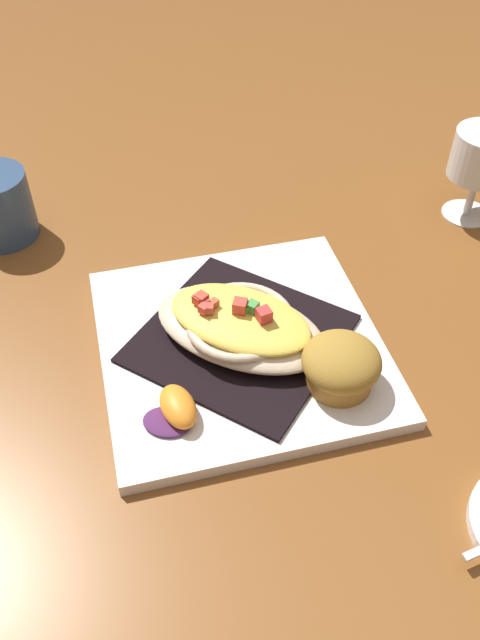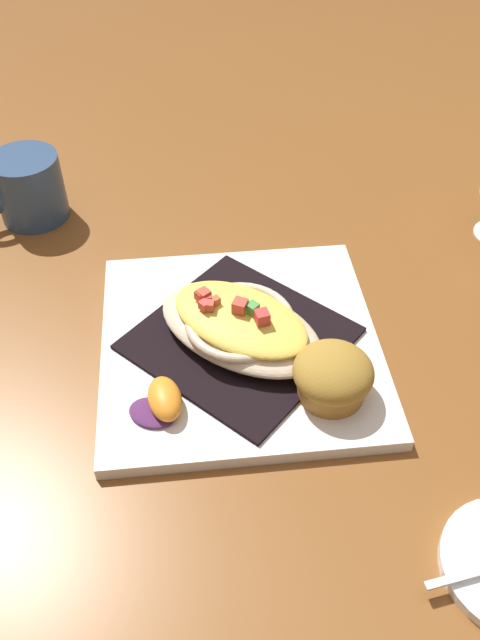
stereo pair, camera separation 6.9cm
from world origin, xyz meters
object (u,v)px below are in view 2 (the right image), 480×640
object	(u,v)px
muffin	(333,376)
square_plate	(240,344)
gratin_dish	(240,324)
coffee_mug	(29,191)
orange_garnish	(163,401)

from	to	relation	value
muffin	square_plate	bearing A→B (deg)	-122.89
gratin_dish	coffee_mug	xyz separation A→B (m)	(-0.22, -0.30, -0.00)
gratin_dish	orange_garnish	world-z (taller)	gratin_dish
orange_garnish	square_plate	bearing A→B (deg)	146.83
gratin_dish	muffin	size ratio (longest dim) A/B	2.78
gratin_dish	orange_garnish	bearing A→B (deg)	-33.11
square_plate	muffin	bearing A→B (deg)	57.11
coffee_mug	square_plate	bearing A→B (deg)	54.56
square_plate	muffin	world-z (taller)	muffin
square_plate	orange_garnish	size ratio (longest dim) A/B	4.54
square_plate	coffee_mug	distance (m)	0.37
square_plate	orange_garnish	distance (m)	0.12
gratin_dish	coffee_mug	distance (m)	0.37
square_plate	muffin	size ratio (longest dim) A/B	3.75
gratin_dish	muffin	bearing A→B (deg)	57.14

